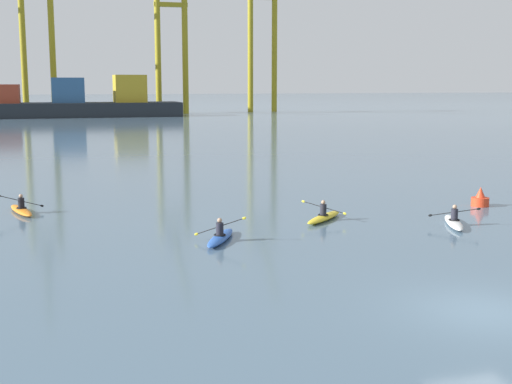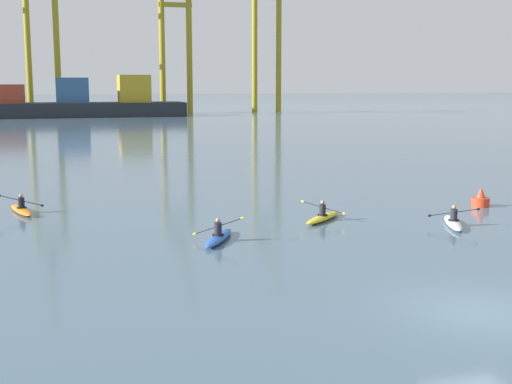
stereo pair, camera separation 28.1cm
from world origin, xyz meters
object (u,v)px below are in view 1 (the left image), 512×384
Objects in this scene: gantry_crane_east_mid at (172,25)px; kayak_white at (454,222)px; kayak_yellow at (324,217)px; container_barge at (71,104)px; gantry_crane_west_mid at (36,16)px; kayak_orange at (21,210)px; kayak_blue at (220,237)px; channel_buoy at (480,199)px; gantry_crane_east at (263,23)px.

gantry_crane_east_mid is 116.76m from kayak_white.
container_barge is at bearing 94.44° from kayak_yellow.
gantry_crane_west_mid is 121.39m from kayak_white.
gantry_crane_west_mid reaches higher than kayak_orange.
container_barge is at bearing 91.38° from kayak_blue.
kayak_white is (-4.01, -3.88, -0.19)m from channel_buoy.
gantry_crane_west_mid is 1.07× the size of gantry_crane_east_mid.
kayak_blue is (8.22, -118.38, -19.06)m from gantry_crane_west_mid.
channel_buoy is at bearing 7.20° from kayak_yellow.
channel_buoy is (17.28, -104.09, -2.15)m from container_barge.
gantry_crane_west_mid reaches higher than channel_buoy.
channel_buoy is at bearing -91.68° from gantry_crane_east_mid.
gantry_crane_east_mid is 10.90× the size of kayak_white.
kayak_blue is (-14.68, -3.88, -0.19)m from channel_buoy.
gantry_crane_east_mid reaches higher than kayak_orange.
channel_buoy is 0.35× the size of kayak_yellow.
gantry_crane_east is at bearing 74.18° from kayak_yellow.
kayak_blue reaches higher than channel_buoy.
gantry_crane_east_mid is at bearing 19.34° from container_barge.
gantry_crane_east_mid reaches higher than kayak_yellow.
channel_buoy is at bearing -11.79° from kayak_orange.
gantry_crane_east is 14.14× the size of kayak_yellow.
channel_buoy reaches higher than kayak_yellow.
container_barge is at bearing -61.64° from gantry_crane_west_mid.
kayak_yellow is at bearing -23.52° from kayak_orange.
channel_buoy is at bearing -78.69° from gantry_crane_west_mid.
gantry_crane_east_mid is 111.10m from kayak_orange.
gantry_crane_west_mid is 39.27× the size of channel_buoy.
gantry_crane_west_mid is at bearing 118.36° from container_barge.
channel_buoy is at bearing -101.75° from gantry_crane_east.
kayak_yellow is (8.17, -105.24, -2.34)m from container_barge.
gantry_crane_east reaches higher than kayak_blue.
gantry_crane_east is 125.19m from kayak_white.
kayak_yellow is at bearing 26.09° from kayak_blue.
gantry_crane_east_mid is 10.64× the size of kayak_orange.
container_barge is at bearing -163.28° from gantry_crane_east.
gantry_crane_east reaches higher than kayak_orange.
kayak_white is 0.98× the size of kayak_orange.
container_barge is 12.44× the size of kayak_white.
kayak_white is at bearing -83.00° from container_barge.
gantry_crane_east_mid is 12.86× the size of kayak_yellow.
kayak_blue reaches higher than kayak_yellow.
channel_buoy is (22.90, -114.50, -18.88)m from gantry_crane_west_mid.
container_barge is 108.02m from kayak_blue.
kayak_white is (13.26, -107.97, -2.34)m from container_barge.
kayak_blue is at bearing -165.20° from channel_buoy.
kayak_orange reaches higher than kayak_white.
container_barge reaches higher than kayak_blue.
gantry_crane_east reaches higher than kayak_yellow.
gantry_crane_east_mid is 21.68m from gantry_crane_east.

